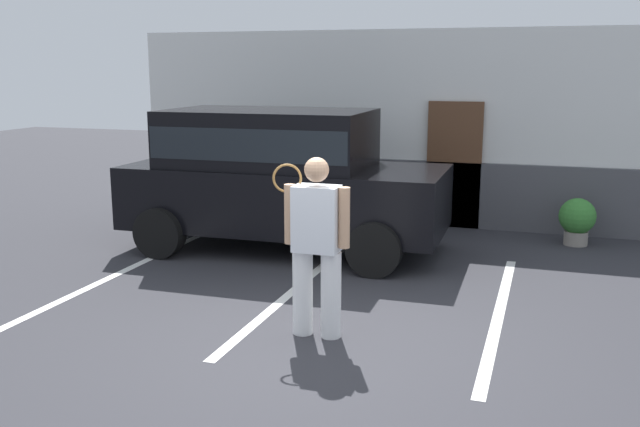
% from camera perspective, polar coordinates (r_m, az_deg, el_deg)
% --- Properties ---
extents(ground_plane, '(40.00, 40.00, 0.00)m').
position_cam_1_polar(ground_plane, '(6.99, -0.43, -10.58)').
color(ground_plane, '#2D2D33').
extents(parking_stripe_0, '(0.12, 4.40, 0.01)m').
position_cam_1_polar(parking_stripe_0, '(9.65, -15.89, -4.65)').
color(parking_stripe_0, silver).
rests_on(parking_stripe_0, ground_plane).
extents(parking_stripe_1, '(0.12, 4.40, 0.01)m').
position_cam_1_polar(parking_stripe_1, '(8.57, -2.23, -6.29)').
color(parking_stripe_1, silver).
rests_on(parking_stripe_1, ground_plane).
extents(parking_stripe_2, '(0.12, 4.40, 0.01)m').
position_cam_1_polar(parking_stripe_2, '(8.08, 14.26, -7.78)').
color(parking_stripe_2, silver).
rests_on(parking_stripe_2, ground_plane).
extents(house_frontage, '(10.42, 0.40, 3.27)m').
position_cam_1_polar(house_frontage, '(12.18, 8.47, 6.37)').
color(house_frontage, white).
rests_on(house_frontage, ground_plane).
extents(parked_suv, '(4.63, 2.23, 2.05)m').
position_cam_1_polar(parked_suv, '(10.29, -3.37, 3.32)').
color(parked_suv, black).
rests_on(parked_suv, ground_plane).
extents(tennis_player_man, '(0.80, 0.28, 1.81)m').
position_cam_1_polar(tennis_player_man, '(6.95, -0.30, -2.50)').
color(tennis_player_man, white).
rests_on(tennis_player_man, ground_plane).
extents(potted_plant_by_porch, '(0.55, 0.55, 0.72)m').
position_cam_1_polar(potted_plant_by_porch, '(11.34, 20.05, -0.44)').
color(potted_plant_by_porch, gray).
rests_on(potted_plant_by_porch, ground_plane).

